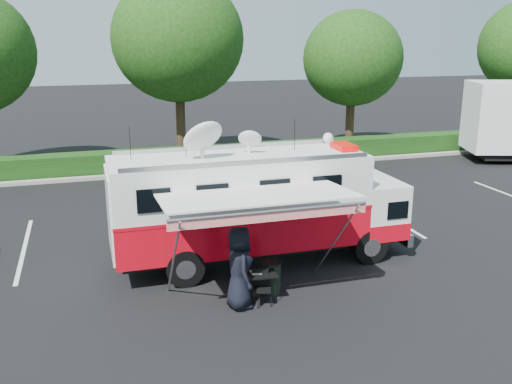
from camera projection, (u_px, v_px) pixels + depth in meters
ground_plane at (261, 261)px, 16.11m from camera, size 120.00×120.00×0.00m
back_border at (203, 59)px, 26.97m from camera, size 60.00×6.14×8.87m
stall_lines at (219, 229)px, 18.73m from camera, size 24.12×5.50×0.01m
command_truck at (259, 204)px, 15.64m from camera, size 8.22×2.26×3.95m
awning at (259, 200)px, 13.04m from camera, size 4.48×2.34×2.71m
person at (240, 307)px, 13.44m from camera, size 0.66×0.99×1.98m
folding_table at (258, 275)px, 13.53m from camera, size 0.91×0.68×0.74m
folding_chair at (261, 284)px, 13.49m from camera, size 0.50×0.53×0.84m
trash_bin at (271, 277)px, 14.08m from camera, size 0.54×0.54×0.81m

